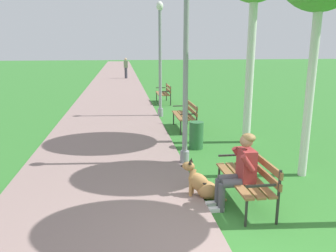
% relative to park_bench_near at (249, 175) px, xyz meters
% --- Properties ---
extents(paved_path, '(3.50, 60.00, 0.04)m').
position_rel_park_bench_near_xyz_m(paved_path, '(-2.46, 22.68, -0.49)').
color(paved_path, gray).
rests_on(paved_path, ground).
extents(park_bench_near, '(0.55, 1.50, 0.85)m').
position_rel_park_bench_near_xyz_m(park_bench_near, '(0.00, 0.00, 0.00)').
color(park_bench_near, olive).
rests_on(park_bench_near, ground).
extents(park_bench_mid, '(0.55, 1.50, 0.85)m').
position_rel_park_bench_near_xyz_m(park_bench_mid, '(-0.05, 5.19, 0.00)').
color(park_bench_mid, olive).
rests_on(park_bench_mid, ground).
extents(park_bench_far, '(0.55, 1.50, 0.85)m').
position_rel_park_bench_near_xyz_m(park_bench_far, '(-0.10, 10.20, 0.00)').
color(park_bench_far, olive).
rests_on(park_bench_far, ground).
extents(person_seated_on_near_bench, '(0.74, 0.49, 1.25)m').
position_rel_park_bench_near_xyz_m(person_seated_on_near_bench, '(-0.21, -0.09, 0.17)').
color(person_seated_on_near_bench, '#4C4C51').
rests_on(person_seated_on_near_bench, ground).
extents(dog_shepherd, '(0.78, 0.48, 0.71)m').
position_rel_park_bench_near_xyz_m(dog_shepherd, '(-0.72, 0.32, -0.25)').
color(dog_shepherd, '#B27F47').
rests_on(dog_shepherd, ground).
extents(lamp_post_near, '(0.24, 0.24, 4.29)m').
position_rel_park_bench_near_xyz_m(lamp_post_near, '(-0.69, 2.06, 1.71)').
color(lamp_post_near, gray).
rests_on(lamp_post_near, ground).
extents(lamp_post_mid, '(0.24, 0.24, 4.09)m').
position_rel_park_bench_near_xyz_m(lamp_post_mid, '(-0.63, 7.27, 1.61)').
color(lamp_post_mid, gray).
rests_on(lamp_post_mid, ground).
extents(litter_bin, '(0.36, 0.36, 0.70)m').
position_rel_park_bench_near_xyz_m(litter_bin, '(-0.18, 3.15, -0.16)').
color(litter_bin, '#2D6638').
rests_on(litter_bin, ground).
extents(pedestrian_distant, '(0.32, 0.22, 1.65)m').
position_rel_park_bench_near_xyz_m(pedestrian_distant, '(-1.67, 22.19, 0.33)').
color(pedestrian_distant, '#383842').
rests_on(pedestrian_distant, ground).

